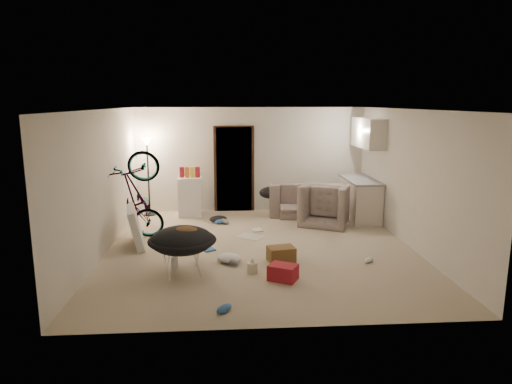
{
  "coord_description": "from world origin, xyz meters",
  "views": [
    {
      "loc": [
        -0.63,
        -7.95,
        2.64
      ],
      "look_at": [
        -0.03,
        0.6,
        0.93
      ],
      "focal_mm": 32.0,
      "sensor_mm": 36.0,
      "label": 1
    }
  ],
  "objects": [
    {
      "name": "kitchen_counter",
      "position": [
        2.43,
        2.0,
        0.44
      ],
      "size": [
        0.6,
        1.5,
        0.88
      ],
      "primitive_type": "cube",
      "color": "beige",
      "rests_on": "floor"
    },
    {
      "name": "drink_case_a",
      "position": [
        0.3,
        -0.72,
        0.13
      ],
      "size": [
        0.49,
        0.39,
        0.25
      ],
      "primitive_type": "cube",
      "rotation": [
        0.0,
        0.0,
        0.19
      ],
      "color": "brown",
      "rests_on": "floor"
    },
    {
      "name": "book_white",
      "position": [
        0.02,
        1.15,
        0.01
      ],
      "size": [
        0.25,
        0.3,
        0.02
      ],
      "primitive_type": "cube",
      "rotation": [
        0.0,
        0.0,
        0.2
      ],
      "color": "silver",
      "rests_on": "floor"
    },
    {
      "name": "shoe_2",
      "position": [
        -0.66,
        -2.55,
        0.05
      ],
      "size": [
        0.26,
        0.28,
        0.1
      ],
      "primitive_type": "ellipsoid",
      "rotation": [
        0.0,
        0.0,
        0.86
      ],
      "color": "#2E5FA6",
      "rests_on": "floor"
    },
    {
      "name": "counter_top",
      "position": [
        2.43,
        2.0,
        0.9
      ],
      "size": [
        0.64,
        1.54,
        0.04
      ],
      "primitive_type": "cube",
      "color": "gray",
      "rests_on": "kitchen_counter"
    },
    {
      "name": "wall_left",
      "position": [
        -2.76,
        0.0,
        1.25
      ],
      "size": [
        0.02,
        6.0,
        2.5
      ],
      "primitive_type": "cube",
      "color": "silver",
      "rests_on": "floor"
    },
    {
      "name": "hoodie",
      "position": [
        -1.24,
        -1.2,
        0.65
      ],
      "size": [
        0.52,
        0.45,
        0.22
      ],
      "primitive_type": "ellipsoid",
      "rotation": [
        0.0,
        0.0,
        0.1
      ],
      "color": "brown",
      "rests_on": "saucer_chair"
    },
    {
      "name": "drink_case_b",
      "position": [
        0.23,
        -1.53,
        0.12
      ],
      "size": [
        0.5,
        0.46,
        0.24
      ],
      "primitive_type": "cube",
      "rotation": [
        0.0,
        0.0,
        -0.5
      ],
      "color": "maroon",
      "rests_on": "floor"
    },
    {
      "name": "wall_right",
      "position": [
        2.76,
        0.0,
        1.25
      ],
      "size": [
        0.02,
        6.0,
        2.5
      ],
      "primitive_type": "cube",
      "color": "silver",
      "rests_on": "floor"
    },
    {
      "name": "sofa",
      "position": [
        1.4,
        2.45,
        0.29
      ],
      "size": [
        2.03,
        0.89,
        0.58
      ],
      "primitive_type": "imported",
      "rotation": [
        0.0,
        0.0,
        3.08
      ],
      "color": "#373E36",
      "rests_on": "floor"
    },
    {
      "name": "book_blue",
      "position": [
        -0.95,
        -0.03,
        0.01
      ],
      "size": [
        0.3,
        0.34,
        0.03
      ],
      "primitive_type": "cube",
      "rotation": [
        0.0,
        0.0,
        0.45
      ],
      "color": "#2E5FA6",
      "rests_on": "floor"
    },
    {
      "name": "kitchen_uppers",
      "position": [
        2.56,
        2.0,
        1.95
      ],
      "size": [
        0.38,
        1.4,
        0.65
      ],
      "primitive_type": "cube",
      "color": "beige",
      "rests_on": "wall_right"
    },
    {
      "name": "floor",
      "position": [
        0.0,
        0.0,
        -0.01
      ],
      "size": [
        5.5,
        6.0,
        0.02
      ],
      "primitive_type": "cube",
      "color": "#BEAD92",
      "rests_on": "ground"
    },
    {
      "name": "sofa_drape",
      "position": [
        0.45,
        2.45,
        0.54
      ],
      "size": [
        0.63,
        0.55,
        0.28
      ],
      "primitive_type": "ellipsoid",
      "rotation": [
        0.0,
        0.0,
        0.18
      ],
      "color": "black",
      "rests_on": "sofa"
    },
    {
      "name": "bicycle",
      "position": [
        -2.3,
        0.74,
        0.46
      ],
      "size": [
        1.8,
        0.84,
        1.02
      ],
      "primitive_type": "imported",
      "rotation": [
        0.0,
        -0.17,
        1.53
      ],
      "color": "black",
      "rests_on": "floor"
    },
    {
      "name": "snack_box_1",
      "position": [
        -1.49,
        2.55,
        1.0
      ],
      "size": [
        0.11,
        0.08,
        0.3
      ],
      "primitive_type": "cube",
      "rotation": [
        0.0,
        0.0,
        0.12
      ],
      "color": "orange",
      "rests_on": "mini_fridge"
    },
    {
      "name": "shoe_4",
      "position": [
        1.76,
        -0.87,
        0.05
      ],
      "size": [
        0.24,
        0.24,
        0.09
      ],
      "primitive_type": "ellipsoid",
      "rotation": [
        0.0,
        0.0,
        0.8
      ],
      "color": "white",
      "rests_on": "floor"
    },
    {
      "name": "shoe_1",
      "position": [
        -0.64,
        1.72,
        0.06
      ],
      "size": [
        0.26,
        0.32,
        0.11
      ],
      "primitive_type": "ellipsoid",
      "rotation": [
        0.0,
        0.0,
        -1.01
      ],
      "color": "slate",
      "rests_on": "floor"
    },
    {
      "name": "newspaper",
      "position": [
        -0.13,
        0.73,
        0.0
      ],
      "size": [
        0.63,
        0.59,
        0.01
      ],
      "primitive_type": "cube",
      "rotation": [
        0.0,
        0.0,
        1.02
      ],
      "color": "beige",
      "rests_on": "floor"
    },
    {
      "name": "book_asset",
      "position": [
        -1.48,
        -1.03,
        0.01
      ],
      "size": [
        0.26,
        0.25,
        0.02
      ],
      "primitive_type": "imported",
      "rotation": [
        0.0,
        0.0,
        0.97
      ],
      "color": "maroon",
      "rests_on": "floor"
    },
    {
      "name": "doorway",
      "position": [
        -0.4,
        2.97,
        1.02
      ],
      "size": [
        0.85,
        0.1,
        2.04
      ],
      "primitive_type": "cube",
      "color": "black",
      "rests_on": "floor"
    },
    {
      "name": "juicer",
      "position": [
        -0.21,
        -1.21,
        0.1
      ],
      "size": [
        0.17,
        0.17,
        0.24
      ],
      "color": "silver",
      "rests_on": "floor"
    },
    {
      "name": "wall_back",
      "position": [
        0.0,
        3.01,
        1.25
      ],
      "size": [
        5.5,
        0.02,
        2.5
      ],
      "primitive_type": "cube",
      "color": "silver",
      "rests_on": "floor"
    },
    {
      "name": "snack_box_3",
      "position": [
        -1.25,
        2.55,
        1.0
      ],
      "size": [
        0.11,
        0.09,
        0.3
      ],
      "primitive_type": "cube",
      "rotation": [
        0.0,
        0.0,
        -0.19
      ],
      "color": "maroon",
      "rests_on": "mini_fridge"
    },
    {
      "name": "ceiling",
      "position": [
        0.0,
        0.0,
        2.51
      ],
      "size": [
        5.5,
        6.0,
        0.02
      ],
      "primitive_type": "cube",
      "color": "white",
      "rests_on": "wall_back"
    },
    {
      "name": "mini_fridge",
      "position": [
        -1.44,
        2.55,
        0.45
      ],
      "size": [
        0.55,
        0.55,
        0.91
      ],
      "primitive_type": "cube",
      "rotation": [
        0.0,
        0.0,
        0.04
      ],
      "color": "white",
      "rests_on": "floor"
    },
    {
      "name": "shoe_0",
      "position": [
        -0.74,
        1.72,
        0.05
      ],
      "size": [
        0.3,
        0.24,
        0.1
      ],
      "primitive_type": "ellipsoid",
      "rotation": [
        0.0,
        0.0,
        0.53
      ],
      "color": "#2E5FA6",
      "rests_on": "floor"
    },
    {
      "name": "floor_lamp",
      "position": [
        -2.4,
        2.65,
        1.31
      ],
      "size": [
        0.28,
        0.28,
        1.81
      ],
      "color": "black",
      "rests_on": "floor"
    },
    {
      "name": "shoe_3",
      "position": [
        -0.52,
        -0.85,
        0.05
      ],
      "size": [
        0.27,
        0.27,
        0.1
      ],
      "primitive_type": "ellipsoid",
      "rotation": [
        0.0,
        0.0,
        -0.78
      ],
      "color": "slate",
      "rests_on": "floor"
    },
    {
      "name": "door_trim",
      "position": [
        -0.4,
        2.94,
        1.02
      ],
      "size": [
        0.97,
        0.04,
        2.1
      ],
      "primitive_type": "cube",
      "color": "black",
      "rests_on": "floor"
    },
    {
      "name": "tv_box",
      "position": [
        -2.3,
        0.38,
        0.36
      ],
      "size": [
        0.49,
        1.13,
        0.73
      ],
      "primitive_type": "cube",
      "rotation": [
        0.0,
        -0.21,
        0.2
      ],
      "color": "silver",
      "rests_on": "floor"
    },
    {
      "name": "snack_box_2",
      "position": [
        -1.37,
        2.55,
        1.0
      ],
      "size": [
        0.11,
        0.08,
        0.3
      ],
      "primitive_type": "cube",
      "rotation": [
        0.0,
        0.0,
        0.09
      ],
      "color": "yellow",
      "rests_on": "mini_fridge"
    },
    {
      "name": "clothes_lump_c",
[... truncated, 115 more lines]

